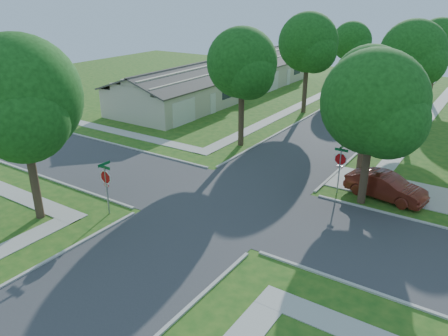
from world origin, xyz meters
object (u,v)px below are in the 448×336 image
tree_ne_corner (375,107)px  house_nw_far (259,71)px  house_nw_near (177,94)px  tree_w_near (243,66)px  car_curb_east (412,94)px  stop_sign_ne (340,161)px  tree_e_far (439,44)px  tree_e_mid (413,55)px  car_curb_west (370,80)px  tree_w_far (352,43)px  tree_sw_corner (21,102)px  tree_e_near (370,87)px  car_driveway (386,186)px  tree_w_mid (309,45)px  stop_sign_sw (106,179)px

tree_ne_corner → house_nw_far: bearing=128.8°
house_nw_near → tree_w_near: bearing=-27.8°
car_curb_east → tree_ne_corner: bearing=-81.0°
stop_sign_ne → tree_w_near: size_ratio=0.33×
car_curb_east → house_nw_far: bearing=-176.1°
tree_e_far → tree_ne_corner: size_ratio=1.01×
house_nw_far → car_curb_east: (19.19, 0.42, -0.87)m
tree_e_mid → tree_w_near: tree_e_mid is taller
stop_sign_ne → tree_ne_corner: (1.66, -0.49, 3.56)m
house_nw_far → car_curb_west: house_nw_far is taller
stop_sign_ne → tree_w_far: bearing=107.7°
tree_ne_corner → car_curb_west: (-9.56, 34.21, -4.95)m
house_nw_near → tree_sw_corner: bearing=-68.7°
tree_e_near → house_nw_far: 31.24m
tree_e_mid → car_driveway: bearing=-80.9°
tree_w_near → house_nw_far: 26.05m
tree_w_far → house_nw_far: 12.19m
tree_e_near → car_curb_east: size_ratio=2.17×
tree_w_far → house_nw_near: size_ratio=0.59×
tree_e_mid → tree_sw_corner: 30.54m
tree_w_mid → car_curb_east: (7.84, 11.41, -5.84)m
car_driveway → tree_sw_corner: bearing=140.3°
tree_ne_corner → tree_e_mid: bearing=95.4°
tree_e_mid → car_curb_west: bearing=114.6°
tree_w_near → tree_w_far: (-0.01, 25.00, -0.61)m
tree_e_near → car_curb_west: size_ratio=1.87×
tree_w_near → tree_sw_corner: size_ratio=0.94×
tree_e_far → tree_w_near: (-9.40, -25.00, 0.14)m
tree_w_near → stop_sign_sw: bearing=-90.2°
stop_sign_ne → tree_sw_corner: tree_sw_corner is taller
tree_sw_corner → tree_e_near: bearing=52.7°
tree_e_near → tree_e_far: (0.00, 25.00, 0.34)m
car_curb_west → car_curb_east: bearing=131.4°
tree_w_mid → car_curb_west: size_ratio=2.15×
tree_e_mid → tree_sw_corner: (-12.19, -28.00, 0.01)m
tree_e_near → house_nw_near: (-20.74, 5.99, -4.13)m
tree_w_mid → car_curb_east: 15.02m
tree_sw_corner → tree_ne_corner: 17.78m
stop_sign_ne → car_driveway: stop_sign_ne is taller
tree_sw_corner → car_curb_west: bearing=84.7°
tree_e_near → tree_w_far: 26.71m
tree_e_mid → car_curb_east: bearing=97.8°
car_curb_west → tree_sw_corner: bearing=79.3°
tree_e_mid → car_curb_west: 19.95m
stop_sign_ne → tree_w_mid: tree_w_mid is taller
stop_sign_sw → tree_w_far: size_ratio=0.37×
tree_e_far → house_nw_far: bearing=-174.5°
tree_w_near → tree_w_mid: tree_w_mid is taller
tree_sw_corner → house_nw_near: 24.07m
stop_sign_ne → tree_w_far: (-9.35, 29.31, 3.48)m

